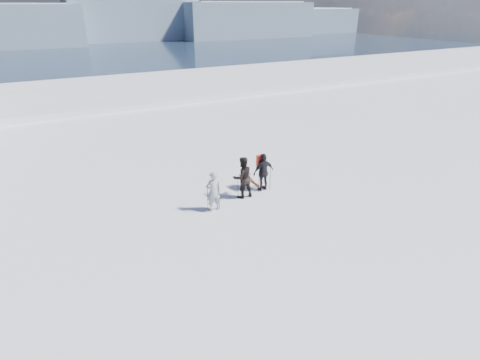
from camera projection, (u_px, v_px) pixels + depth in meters
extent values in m
plane|color=white|center=(108.00, 155.00, 70.30)|extent=(220.00, 208.01, 71.62)
cube|color=white|center=(142.00, 150.00, 41.59)|extent=(180.00, 16.00, 14.00)
plane|color=#1F2F48|center=(51.00, 65.00, 259.78)|extent=(820.00, 820.00, 0.00)
cube|color=slate|center=(131.00, 15.00, 434.87)|extent=(140.00, 80.00, 52.00)
cube|color=slate|center=(242.00, 20.00, 468.09)|extent=(160.00, 80.00, 40.00)
cube|color=white|center=(242.00, 5.00, 460.84)|extent=(136.00, 70.00, 8.00)
cube|color=slate|center=(305.00, 21.00, 544.30)|extent=(130.00, 80.00, 32.00)
cube|color=white|center=(305.00, 11.00, 538.75)|extent=(110.50, 70.00, 8.00)
imported|color=#989EA6|center=(213.00, 191.00, 15.97)|extent=(0.68, 0.47, 1.83)
imported|color=black|center=(242.00, 177.00, 17.08)|extent=(0.97, 0.76, 1.99)
imported|color=black|center=(264.00, 172.00, 17.76)|extent=(1.11, 0.49, 1.88)
cube|color=red|center=(261.00, 146.00, 17.44)|extent=(0.41, 0.24, 0.54)
cylinder|color=black|center=(208.00, 199.00, 15.91)|extent=(0.02, 0.02, 1.28)
cylinder|color=black|center=(219.00, 195.00, 16.17)|extent=(0.02, 0.02, 1.34)
cylinder|color=black|center=(238.00, 187.00, 17.10)|extent=(0.02, 0.02, 1.15)
cylinder|color=black|center=(250.00, 184.00, 17.29)|extent=(0.02, 0.02, 1.22)
cylinder|color=black|center=(259.00, 179.00, 17.65)|extent=(0.02, 0.02, 1.35)
cylinder|color=black|center=(270.00, 177.00, 17.88)|extent=(0.02, 0.02, 1.37)
cube|color=black|center=(249.00, 180.00, 19.09)|extent=(0.35, 1.69, 0.03)
cube|color=black|center=(252.00, 180.00, 19.15)|extent=(0.34, 1.69, 0.03)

